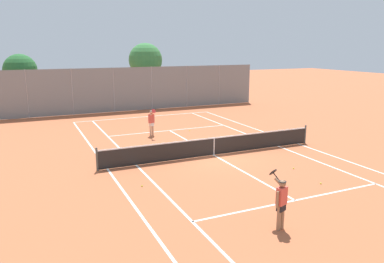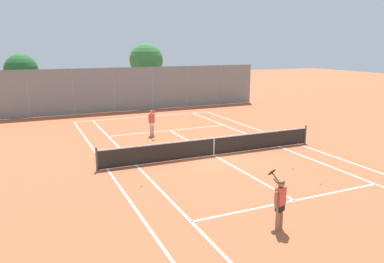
% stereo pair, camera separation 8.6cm
% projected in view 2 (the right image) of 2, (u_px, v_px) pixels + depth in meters
% --- Properties ---
extents(ground_plane, '(120.00, 120.00, 0.00)m').
position_uv_depth(ground_plane, '(214.00, 155.00, 19.35)').
color(ground_plane, '#B25B38').
extents(court_line_markings, '(11.10, 23.90, 0.01)m').
position_uv_depth(court_line_markings, '(214.00, 155.00, 19.35)').
color(court_line_markings, silver).
rests_on(court_line_markings, ground).
extents(tennis_net, '(12.00, 0.10, 1.07)m').
position_uv_depth(tennis_net, '(214.00, 146.00, 19.24)').
color(tennis_net, '#474C47').
rests_on(tennis_net, ground).
extents(player_near_side, '(0.48, 0.87, 1.77)m').
position_uv_depth(player_near_side, '(280.00, 201.00, 11.31)').
color(player_near_side, '#936B4C').
rests_on(player_near_side, ground).
extents(player_far_left, '(0.44, 0.89, 1.77)m').
position_uv_depth(player_far_left, '(152.00, 121.00, 23.42)').
color(player_far_left, '#D8A884').
rests_on(player_far_left, ground).
extents(loose_tennis_ball_0, '(0.07, 0.07, 0.07)m').
position_uv_depth(loose_tennis_ball_0, '(141.00, 186.00, 15.01)').
color(loose_tennis_ball_0, '#D1DB33').
rests_on(loose_tennis_ball_0, ground).
extents(loose_tennis_ball_1, '(0.07, 0.07, 0.07)m').
position_uv_depth(loose_tennis_ball_1, '(320.00, 184.00, 15.26)').
color(loose_tennis_ball_1, '#D1DB33').
rests_on(loose_tennis_ball_1, ground).
extents(loose_tennis_ball_2, '(0.07, 0.07, 0.07)m').
position_uv_depth(loose_tennis_ball_2, '(190.00, 130.00, 24.88)').
color(loose_tennis_ball_2, '#D1DB33').
rests_on(loose_tennis_ball_2, ground).
extents(loose_tennis_ball_4, '(0.07, 0.07, 0.07)m').
position_uv_depth(loose_tennis_ball_4, '(293.00, 168.00, 17.15)').
color(loose_tennis_ball_4, '#D1DB33').
rests_on(loose_tennis_ball_4, ground).
extents(back_fence, '(23.72, 0.08, 3.78)m').
position_uv_depth(back_fence, '(134.00, 89.00, 32.38)').
color(back_fence, gray).
rests_on(back_fence, ground).
extents(tree_behind_left, '(2.72, 2.72, 4.91)m').
position_uv_depth(tree_behind_left, '(22.00, 71.00, 31.19)').
color(tree_behind_left, brown).
rests_on(tree_behind_left, ground).
extents(tree_behind_right, '(3.17, 3.17, 5.82)m').
position_uv_depth(tree_behind_right, '(147.00, 61.00, 35.65)').
color(tree_behind_right, brown).
rests_on(tree_behind_right, ground).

